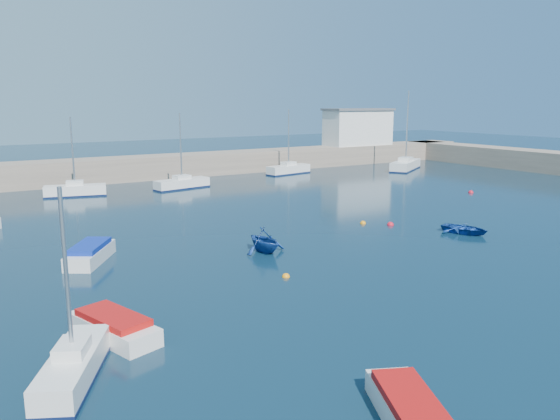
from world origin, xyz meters
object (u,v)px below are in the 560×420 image
harbor_office (358,128)px  sailboat_7 (289,169)px  sailboat_6 (182,183)px  motorboat_1 (90,253)px  dinghy_center (465,229)px  dinghy_left (264,240)px  motorboat_0 (114,326)px  sailboat_1 (73,366)px  motorboat_3 (409,410)px  sailboat_8 (405,165)px  sailboat_5 (75,190)px

harbor_office → sailboat_7: sailboat_7 is taller
sailboat_6 → sailboat_7: size_ratio=0.97×
sailboat_6 → motorboat_1: size_ratio=1.74×
dinghy_center → dinghy_left: size_ratio=1.09×
motorboat_1 → dinghy_left: (9.29, -3.42, 0.26)m
harbor_office → motorboat_0: (-47.03, -42.24, -4.66)m
sailboat_6 → dinghy_left: (-5.01, -25.51, 0.19)m
sailboat_7 → sailboat_1: bearing=129.3°
sailboat_1 → motorboat_3: sailboat_1 is taller
sailboat_6 → motorboat_3: 44.20m
sailboat_8 → dinghy_center: size_ratio=3.28×
sailboat_7 → motorboat_3: bearing=140.5°
sailboat_6 → dinghy_center: (8.98, -28.66, -0.24)m
sailboat_6 → motorboat_0: sailboat_6 is taller
sailboat_6 → sailboat_7: bearing=-86.3°
sailboat_5 → dinghy_center: size_ratio=2.39×
sailboat_7 → dinghy_left: (-20.71, -29.58, 0.14)m
dinghy_left → sailboat_8: bearing=29.8°
dinghy_left → sailboat_7: bearing=50.1°
sailboat_8 → sailboat_1: bearing=93.9°
sailboat_8 → motorboat_3: sailboat_8 is taller
sailboat_8 → dinghy_left: bearing=93.0°
sailboat_1 → motorboat_0: 3.32m
sailboat_5 → sailboat_6: sailboat_6 is taller
motorboat_1 → motorboat_3: motorboat_1 is taller
sailboat_7 → motorboat_3: (-26.20, -47.01, -0.18)m
dinghy_left → motorboat_1: bearing=154.9°
motorboat_0 → motorboat_3: motorboat_0 is taller
sailboat_6 → dinghy_center: 30.03m
sailboat_8 → motorboat_3: bearing=103.9°
motorboat_1 → motorboat_3: 21.19m
sailboat_8 → motorboat_0: sailboat_8 is taller
sailboat_1 → motorboat_3: (7.41, -7.41, -0.09)m
motorboat_1 → dinghy_left: dinghy_left is taller
motorboat_0 → motorboat_1: size_ratio=1.00×
sailboat_5 → motorboat_0: 34.33m
sailboat_1 → sailboat_7: (33.61, 39.60, 0.08)m
sailboat_5 → motorboat_3: sailboat_5 is taller
sailboat_6 → dinghy_left: 26.00m
motorboat_0 → dinghy_center: motorboat_0 is taller
motorboat_3 → sailboat_7: bearing=85.5°
motorboat_0 → motorboat_3: (5.42, -10.06, -0.01)m
motorboat_0 → motorboat_1: bearing=63.9°
dinghy_center → motorboat_1: bearing=145.8°
motorboat_0 → dinghy_left: size_ratio=1.56×
harbor_office → sailboat_7: (-15.41, -5.30, -4.49)m
harbor_office → sailboat_1: harbor_office is taller
sailboat_5 → motorboat_3: size_ratio=1.80×
harbor_office → motorboat_1: size_ratio=2.25×
sailboat_5 → dinghy_center: bearing=-132.7°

